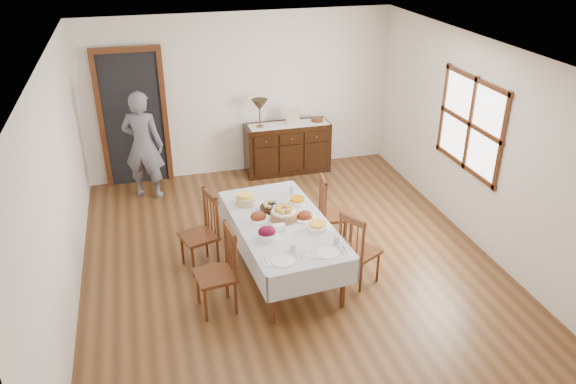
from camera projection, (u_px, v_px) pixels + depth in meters
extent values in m
plane|color=brown|center=(290.00, 263.00, 7.00)|extent=(6.00, 6.00, 0.00)
cube|color=white|center=(291.00, 55.00, 5.84)|extent=(5.00, 6.00, 0.02)
cube|color=white|center=(240.00, 95.00, 9.01)|extent=(5.00, 0.02, 2.60)
cube|color=white|center=(408.00, 341.00, 3.83)|extent=(5.00, 0.02, 2.60)
cube|color=white|center=(59.00, 194.00, 5.83)|extent=(0.02, 6.00, 2.60)
cube|color=white|center=(483.00, 147.00, 7.01)|extent=(0.02, 6.00, 2.60)
cube|color=white|center=(471.00, 124.00, 7.18)|extent=(0.02, 1.30, 1.10)
cube|color=#4F2712|center=(470.00, 124.00, 7.18)|extent=(0.03, 1.46, 1.26)
cube|color=black|center=(134.00, 120.00, 8.69)|extent=(0.90, 0.06, 2.10)
cube|color=#4F2712|center=(134.00, 120.00, 8.67)|extent=(1.04, 0.08, 2.18)
cube|color=silver|center=(282.00, 223.00, 6.54)|extent=(1.15, 2.06, 0.04)
cylinder|color=#4F2712|center=(272.00, 298.00, 5.86)|extent=(0.06, 0.06, 0.64)
cylinder|color=#4F2712|center=(343.00, 282.00, 6.10)|extent=(0.06, 0.06, 0.64)
cylinder|color=#4F2712|center=(231.00, 222.00, 7.30)|extent=(0.06, 0.06, 0.64)
cylinder|color=#4F2712|center=(289.00, 212.00, 7.55)|extent=(0.06, 0.06, 0.64)
cube|color=silver|center=(240.00, 241.00, 6.45)|extent=(0.18, 2.03, 0.31)
cube|color=silver|center=(322.00, 226.00, 6.76)|extent=(0.18, 2.03, 0.31)
cube|color=silver|center=(314.00, 280.00, 5.76)|extent=(1.03, 0.10, 0.31)
cube|color=silver|center=(257.00, 197.00, 7.45)|extent=(1.03, 0.10, 0.31)
cube|color=#4F2712|center=(215.00, 276.00, 6.01)|extent=(0.46, 0.46, 0.04)
cylinder|color=#4F2712|center=(198.00, 288.00, 6.19)|extent=(0.04, 0.04, 0.42)
cylinder|color=#4F2712|center=(206.00, 306.00, 5.92)|extent=(0.04, 0.04, 0.42)
cylinder|color=#4F2712|center=(227.00, 281.00, 6.31)|extent=(0.04, 0.04, 0.42)
cylinder|color=#4F2712|center=(236.00, 298.00, 6.03)|extent=(0.04, 0.04, 0.42)
cylinder|color=#4F2712|center=(226.00, 242.00, 6.10)|extent=(0.04, 0.04, 0.55)
cylinder|color=#4F2712|center=(236.00, 259.00, 5.80)|extent=(0.04, 0.04, 0.55)
cube|color=#4F2712|center=(230.00, 231.00, 5.85)|extent=(0.09, 0.39, 0.08)
cylinder|color=#4F2712|center=(228.00, 248.00, 6.03)|extent=(0.02, 0.02, 0.45)
cylinder|color=#4F2712|center=(231.00, 252.00, 5.96)|extent=(0.02, 0.02, 0.45)
cylinder|color=#4F2712|center=(233.00, 256.00, 5.89)|extent=(0.02, 0.02, 0.45)
cube|color=#4F2712|center=(199.00, 236.00, 6.76)|extent=(0.50, 0.50, 0.04)
cylinder|color=#4F2712|center=(182.00, 250.00, 6.90)|extent=(0.03, 0.03, 0.41)
cylinder|color=#4F2712|center=(193.00, 262.00, 6.66)|extent=(0.03, 0.03, 0.41)
cylinder|color=#4F2712|center=(206.00, 242.00, 7.06)|extent=(0.03, 0.03, 0.41)
cylinder|color=#4F2712|center=(218.00, 254.00, 6.81)|extent=(0.03, 0.03, 0.41)
cylinder|color=#4F2712|center=(205.00, 207.00, 6.85)|extent=(0.04, 0.04, 0.54)
cylinder|color=#4F2712|center=(217.00, 219.00, 6.59)|extent=(0.04, 0.04, 0.54)
cube|color=#4F2712|center=(210.00, 196.00, 6.62)|extent=(0.15, 0.38, 0.08)
cylinder|color=#4F2712|center=(208.00, 211.00, 6.80)|extent=(0.02, 0.02, 0.44)
cylinder|color=#4F2712|center=(211.00, 214.00, 6.73)|extent=(0.02, 0.02, 0.44)
cylinder|color=#4F2712|center=(214.00, 217.00, 6.67)|extent=(0.02, 0.02, 0.44)
cube|color=#4F2712|center=(360.00, 251.00, 6.49)|extent=(0.52, 0.52, 0.04)
cylinder|color=#4F2712|center=(378.00, 267.00, 6.59)|extent=(0.03, 0.03, 0.39)
cylinder|color=#4F2712|center=(357.00, 256.00, 6.79)|extent=(0.03, 0.03, 0.39)
cylinder|color=#4F2712|center=(361.00, 278.00, 6.39)|extent=(0.03, 0.03, 0.39)
cylinder|color=#4F2712|center=(340.00, 266.00, 6.60)|extent=(0.03, 0.03, 0.39)
cylinder|color=#4F2712|center=(363.00, 243.00, 6.17)|extent=(0.04, 0.04, 0.51)
cylinder|color=#4F2712|center=(340.00, 232.00, 6.38)|extent=(0.04, 0.04, 0.51)
cube|color=#4F2712|center=(352.00, 220.00, 6.17)|extent=(0.21, 0.34, 0.07)
cylinder|color=#4F2712|center=(357.00, 242.00, 6.23)|extent=(0.02, 0.02, 0.42)
cylinder|color=#4F2712|center=(351.00, 239.00, 6.28)|extent=(0.02, 0.02, 0.42)
cylinder|color=#4F2712|center=(346.00, 236.00, 6.33)|extent=(0.02, 0.02, 0.42)
cube|color=#4F2712|center=(336.00, 215.00, 7.24)|extent=(0.45, 0.45, 0.04)
cylinder|color=#4F2712|center=(350.00, 235.00, 7.21)|extent=(0.03, 0.03, 0.41)
cylinder|color=#4F2712|center=(345.00, 223.00, 7.50)|extent=(0.03, 0.03, 0.41)
cylinder|color=#4F2712|center=(326.00, 237.00, 7.18)|extent=(0.03, 0.03, 0.41)
cylinder|color=#4F2712|center=(321.00, 225.00, 7.46)|extent=(0.03, 0.03, 0.41)
cylinder|color=#4F2712|center=(325.00, 203.00, 6.95)|extent=(0.04, 0.04, 0.54)
cylinder|color=#4F2712|center=(320.00, 191.00, 7.25)|extent=(0.04, 0.04, 0.54)
cube|color=#4F2712|center=(323.00, 181.00, 7.00)|extent=(0.09, 0.38, 0.08)
cylinder|color=#4F2712|center=(324.00, 202.00, 7.03)|extent=(0.02, 0.02, 0.44)
cylinder|color=#4F2712|center=(323.00, 199.00, 7.11)|extent=(0.02, 0.02, 0.44)
cylinder|color=#4F2712|center=(322.00, 195.00, 7.18)|extent=(0.02, 0.02, 0.44)
cube|color=black|center=(287.00, 148.00, 9.33)|extent=(1.40, 0.47, 0.84)
cube|color=black|center=(266.00, 141.00, 8.91)|extent=(0.39, 0.02, 0.17)
sphere|color=brown|center=(266.00, 142.00, 8.89)|extent=(0.03, 0.03, 0.03)
cube|color=black|center=(291.00, 139.00, 9.01)|extent=(0.39, 0.02, 0.17)
sphere|color=brown|center=(292.00, 139.00, 8.99)|extent=(0.03, 0.03, 0.03)
cube|color=black|center=(316.00, 136.00, 9.11)|extent=(0.39, 0.02, 0.17)
sphere|color=brown|center=(316.00, 137.00, 9.09)|extent=(0.03, 0.03, 0.03)
imported|color=slate|center=(143.00, 142.00, 8.29)|extent=(0.65, 0.53, 1.78)
cylinder|color=#935E39|center=(284.00, 216.00, 6.56)|extent=(0.31, 0.31, 0.10)
cylinder|color=white|center=(284.00, 211.00, 6.53)|extent=(0.28, 0.28, 0.02)
sphere|color=gold|center=(290.00, 208.00, 6.54)|extent=(0.08, 0.08, 0.08)
sphere|color=gold|center=(285.00, 206.00, 6.59)|extent=(0.08, 0.08, 0.08)
sphere|color=gold|center=(279.00, 207.00, 6.57)|extent=(0.08, 0.08, 0.08)
sphere|color=gold|center=(277.00, 210.00, 6.50)|extent=(0.08, 0.08, 0.08)
sphere|color=gold|center=(282.00, 212.00, 6.45)|extent=(0.08, 0.08, 0.08)
sphere|color=gold|center=(288.00, 211.00, 6.47)|extent=(0.08, 0.08, 0.08)
cylinder|color=black|center=(272.00, 208.00, 6.78)|extent=(0.28, 0.28, 0.05)
ellipsoid|color=pink|center=(278.00, 204.00, 6.78)|extent=(0.05, 0.05, 0.06)
ellipsoid|color=#69B2DB|center=(275.00, 202.00, 6.82)|extent=(0.05, 0.05, 0.06)
ellipsoid|color=#B2EF86|center=(271.00, 202.00, 6.83)|extent=(0.05, 0.05, 0.06)
ellipsoid|color=gold|center=(267.00, 202.00, 6.81)|extent=(0.05, 0.05, 0.06)
ellipsoid|color=#C19AED|center=(265.00, 204.00, 6.77)|extent=(0.05, 0.05, 0.06)
ellipsoid|color=#FEFF70|center=(266.00, 206.00, 6.72)|extent=(0.05, 0.05, 0.06)
ellipsoid|color=pink|center=(270.00, 207.00, 6.69)|extent=(0.05, 0.05, 0.06)
ellipsoid|color=#69B2DB|center=(274.00, 207.00, 6.70)|extent=(0.05, 0.05, 0.06)
ellipsoid|color=#B2EF86|center=(277.00, 206.00, 6.73)|extent=(0.05, 0.05, 0.06)
cylinder|color=white|center=(258.00, 219.00, 6.58)|extent=(0.28, 0.28, 0.02)
ellipsoid|color=maroon|center=(258.00, 216.00, 6.57)|extent=(0.19, 0.16, 0.11)
cylinder|color=white|center=(305.00, 218.00, 6.60)|extent=(0.28, 0.28, 0.02)
ellipsoid|color=maroon|center=(305.00, 216.00, 6.58)|extent=(0.19, 0.16, 0.11)
cylinder|color=white|center=(267.00, 236.00, 6.17)|extent=(0.22, 0.22, 0.08)
ellipsoid|color=#550620|center=(267.00, 231.00, 6.15)|extent=(0.20, 0.17, 0.11)
cylinder|color=white|center=(297.00, 202.00, 6.92)|extent=(0.21, 0.21, 0.05)
cylinder|color=orange|center=(297.00, 199.00, 6.90)|extent=(0.18, 0.18, 0.03)
cylinder|color=tan|center=(246.00, 200.00, 6.91)|extent=(0.24, 0.24, 0.10)
cylinder|color=#FDCF4A|center=(245.00, 195.00, 6.88)|extent=(0.20, 0.20, 0.04)
cylinder|color=white|center=(318.00, 227.00, 6.38)|extent=(0.25, 0.25, 0.05)
cylinder|color=#F6A32F|center=(318.00, 224.00, 6.36)|extent=(0.20, 0.20, 0.02)
cube|color=white|center=(279.00, 228.00, 6.34)|extent=(0.15, 0.10, 0.07)
cylinder|color=white|center=(283.00, 261.00, 5.79)|extent=(0.25, 0.25, 0.01)
cube|color=white|center=(267.00, 263.00, 5.75)|extent=(0.09, 0.13, 0.01)
cube|color=silver|center=(267.00, 263.00, 5.75)|extent=(0.03, 0.16, 0.01)
cube|color=silver|center=(298.00, 259.00, 5.83)|extent=(0.03, 0.18, 0.01)
cube|color=silver|center=(301.00, 258.00, 5.84)|extent=(0.03, 0.14, 0.01)
cylinder|color=silver|center=(293.00, 248.00, 5.94)|extent=(0.07, 0.07, 0.10)
cylinder|color=white|center=(327.00, 253.00, 5.93)|extent=(0.25, 0.25, 0.01)
cube|color=white|center=(312.00, 255.00, 5.89)|extent=(0.09, 0.13, 0.01)
cube|color=silver|center=(312.00, 255.00, 5.88)|extent=(0.03, 0.16, 0.01)
cube|color=silver|center=(342.00, 251.00, 5.97)|extent=(0.03, 0.18, 0.01)
cube|color=silver|center=(345.00, 250.00, 5.98)|extent=(0.03, 0.14, 0.01)
cylinder|color=silver|center=(336.00, 240.00, 6.07)|extent=(0.07, 0.07, 0.10)
cylinder|color=silver|center=(251.00, 198.00, 6.96)|extent=(0.07, 0.07, 0.10)
cylinder|color=silver|center=(292.00, 189.00, 7.17)|extent=(0.07, 0.07, 0.11)
cube|color=white|center=(289.00, 124.00, 9.11)|extent=(1.30, 0.35, 0.01)
cylinder|color=brown|center=(260.00, 126.00, 9.00)|extent=(0.12, 0.12, 0.03)
cylinder|color=brown|center=(260.00, 118.00, 8.94)|extent=(0.02, 0.02, 0.25)
cone|color=#3C2E1D|center=(260.00, 105.00, 8.85)|extent=(0.26, 0.26, 0.18)
cube|color=tan|center=(293.00, 116.00, 9.06)|extent=(0.22, 0.08, 0.28)
cylinder|color=#4F2712|center=(317.00, 120.00, 9.24)|extent=(0.20, 0.20, 0.06)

